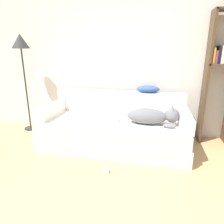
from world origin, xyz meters
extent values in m
cube|color=silver|center=(0.00, 2.58, 1.35)|extent=(7.55, 0.06, 2.70)
cube|color=silver|center=(-0.10, 1.93, 0.11)|extent=(2.09, 0.95, 0.21)
cube|color=silver|center=(-0.10, 1.92, 0.30)|extent=(2.05, 0.91, 0.18)
cube|color=silver|center=(-0.10, 2.33, 0.56)|extent=(2.05, 0.15, 0.35)
cube|color=silver|center=(-1.07, 1.92, 0.48)|extent=(0.15, 0.76, 0.17)
cube|color=silver|center=(0.87, 1.92, 0.48)|extent=(0.15, 0.76, 0.17)
ellipsoid|color=slate|center=(0.38, 1.88, 0.50)|extent=(0.55, 0.26, 0.22)
sphere|color=slate|center=(0.71, 1.88, 0.53)|extent=(0.20, 0.20, 0.20)
cone|color=slate|center=(0.71, 1.83, 0.61)|extent=(0.07, 0.07, 0.09)
cone|color=slate|center=(0.71, 1.94, 0.61)|extent=(0.07, 0.07, 0.09)
ellipsoid|color=slate|center=(0.68, 1.77, 0.42)|extent=(0.16, 0.06, 0.06)
cube|color=silver|center=(-0.17, 1.87, 0.40)|extent=(0.33, 0.27, 0.02)
ellipsoid|color=#335199|center=(0.36, 2.35, 0.79)|extent=(0.36, 0.22, 0.10)
cube|color=#4C3823|center=(1.18, 2.40, 0.94)|extent=(0.04, 0.26, 1.88)
cube|color=#4C3823|center=(1.37, 2.40, 1.17)|extent=(0.40, 0.26, 0.02)
cube|color=gold|center=(1.22, 2.39, 1.29)|extent=(0.03, 0.20, 0.21)
cube|color=#753384|center=(1.26, 2.39, 1.27)|extent=(0.03, 0.20, 0.17)
cube|color=black|center=(1.29, 2.39, 1.30)|extent=(0.03, 0.20, 0.24)
cube|color=silver|center=(1.33, 2.39, 1.30)|extent=(0.04, 0.20, 0.24)
cube|color=olive|center=(1.37, 2.39, 1.30)|extent=(0.03, 0.20, 0.24)
cylinder|color=#232326|center=(-1.70, 2.24, 0.01)|extent=(0.22, 0.22, 0.02)
cylinder|color=#232326|center=(-1.70, 2.24, 0.71)|extent=(0.02, 0.02, 1.37)
cone|color=#333333|center=(-1.70, 2.24, 1.50)|extent=(0.28, 0.28, 0.23)
cube|color=silver|center=(-0.02, 1.21, 0.02)|extent=(0.06, 0.06, 0.03)
camera|label=1|loc=(0.48, -0.74, 1.33)|focal=32.00mm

